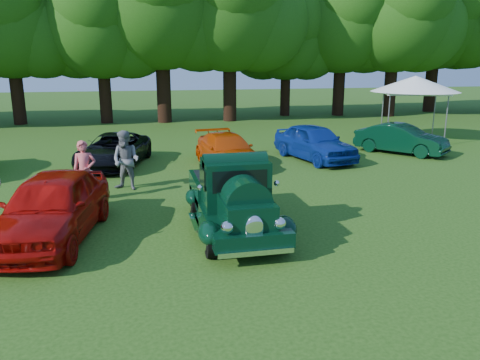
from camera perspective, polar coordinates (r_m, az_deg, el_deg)
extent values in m
plane|color=#1F4710|center=(11.03, -3.76, -7.89)|extent=(120.00, 120.00, 0.00)
cylinder|color=black|center=(10.24, -3.59, -7.45)|extent=(0.22, 0.74, 0.74)
cylinder|color=black|center=(10.59, 5.33, -6.73)|extent=(0.22, 0.74, 0.74)
cylinder|color=black|center=(12.89, -5.54, -2.87)|extent=(0.22, 0.74, 0.74)
cylinder|color=black|center=(13.17, 1.60, -2.42)|extent=(0.22, 0.74, 0.74)
cube|color=black|center=(11.71, -0.73, -3.82)|extent=(1.71, 4.47, 0.34)
cube|color=black|center=(10.34, 0.77, -3.99)|extent=(1.09, 1.44, 0.62)
cube|color=black|center=(11.38, -0.61, -0.50)|extent=(1.55, 1.14, 1.19)
cube|color=black|center=(10.81, -0.02, -0.15)|extent=(1.29, 0.06, 0.52)
cube|color=black|center=(12.91, -1.96, -0.81)|extent=(1.71, 2.04, 0.58)
cube|color=black|center=(12.84, -1.97, 0.39)|extent=(1.47, 1.79, 0.05)
ellipsoid|color=black|center=(10.17, -3.77, -6.48)|extent=(0.49, 0.85, 0.49)
ellipsoid|color=black|center=(10.54, 5.50, -5.75)|extent=(0.49, 0.85, 0.49)
ellipsoid|color=black|center=(12.83, -5.82, -2.12)|extent=(0.38, 0.72, 0.42)
ellipsoid|color=black|center=(13.14, 1.86, -1.66)|extent=(0.38, 0.72, 0.42)
ellipsoid|color=white|center=(9.69, 1.78, -6.01)|extent=(0.40, 0.12, 0.59)
sphere|color=white|center=(9.62, -1.56, -5.78)|extent=(0.28, 0.28, 0.28)
sphere|color=white|center=(9.88, 4.83, -5.29)|extent=(0.28, 0.28, 0.28)
cube|color=white|center=(9.73, 1.97, -8.83)|extent=(1.61, 0.11, 0.11)
cube|color=white|center=(13.99, -2.71, -1.31)|extent=(1.61, 0.11, 0.11)
imported|color=#9D0A06|center=(11.97, -21.94, -3.03)|extent=(2.70, 4.99, 1.61)
imported|color=black|center=(19.68, -15.13, 3.55)|extent=(3.30, 5.10, 1.31)
imported|color=#BE3E06|center=(18.87, -1.54, 3.59)|extent=(2.38, 4.69, 1.31)
imported|color=navy|center=(20.43, 9.06, 4.57)|extent=(2.79, 4.80, 1.54)
imported|color=black|center=(22.85, 19.03, 4.76)|extent=(3.67, 4.11, 1.35)
imported|color=#DB5A5D|center=(14.83, -18.40, 1.01)|extent=(0.71, 0.50, 1.87)
imported|color=slate|center=(15.84, -13.72, 2.33)|extent=(1.20, 1.12, 1.97)
cube|color=white|center=(26.74, 20.49, 9.94)|extent=(4.06, 4.06, 0.12)
cone|color=white|center=(26.72, 20.58, 10.93)|extent=(5.95, 5.95, 0.83)
cylinder|color=slate|center=(25.27, 17.63, 7.01)|extent=(0.06, 0.06, 2.48)
cylinder|color=slate|center=(28.03, 16.95, 7.72)|extent=(0.06, 0.06, 2.48)
cylinder|color=slate|center=(25.77, 23.83, 6.60)|extent=(0.06, 0.06, 2.48)
cylinder|color=slate|center=(28.48, 22.57, 7.35)|extent=(0.06, 0.06, 2.48)
cylinder|color=black|center=(34.97, -25.51, 9.52)|extent=(0.83, 0.83, 4.15)
sphere|color=#18450E|center=(35.01, -26.37, 17.22)|extent=(7.58, 7.58, 7.58)
cylinder|color=black|center=(33.71, -16.12, 10.16)|extent=(0.82, 0.82, 4.09)
sphere|color=#18450E|center=(33.74, -16.69, 18.06)|extent=(7.47, 7.47, 7.47)
cylinder|color=black|center=(33.19, -9.30, 11.13)|extent=(0.97, 0.97, 4.85)
sphere|color=#18450E|center=(33.36, -9.70, 20.66)|extent=(8.87, 8.87, 8.87)
cylinder|color=black|center=(33.61, -1.26, 11.18)|extent=(0.93, 0.93, 4.65)
sphere|color=#18450E|center=(33.74, -1.31, 20.21)|extent=(8.50, 8.50, 8.50)
cylinder|color=black|center=(37.13, 5.53, 10.71)|extent=(0.75, 0.75, 3.74)
sphere|color=#18450E|center=(37.11, 5.70, 17.29)|extent=(6.84, 6.84, 6.84)
cylinder|color=black|center=(37.91, 11.96, 11.06)|extent=(0.89, 0.89, 4.43)
sphere|color=#18450E|center=(37.98, 12.37, 18.68)|extent=(8.10, 8.10, 8.10)
cylinder|color=black|center=(38.32, 17.84, 10.81)|extent=(0.91, 0.91, 4.53)
sphere|color=#18450E|center=(38.41, 18.45, 18.50)|extent=(8.29, 8.29, 8.29)
cylinder|color=black|center=(43.04, 22.25, 10.90)|extent=(0.95, 0.95, 4.76)
sphere|color=#18450E|center=(43.16, 22.96, 18.10)|extent=(8.71, 8.71, 8.71)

